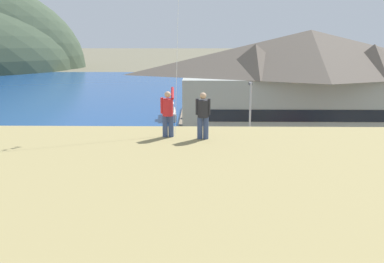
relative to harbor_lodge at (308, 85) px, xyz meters
The scene contains 16 objects.
ground_plane 24.72m from the harbor_lodge, 119.63° to the right, with size 600.00×600.00×0.00m, color #66604C.
parking_lot_pad 20.67m from the harbor_lodge, 126.81° to the right, with size 40.00×20.00×0.10m, color gray.
bay_water 41.37m from the harbor_lodge, 106.82° to the left, with size 360.00×84.00×0.03m, color navy.
harbor_lodge is the anchor object (origin of this frame).
storage_shed_waterside 9.91m from the harbor_lodge, behind, with size 6.06×5.72×4.40m.
wharf_dock 18.69m from the harbor_lodge, 131.13° to the left, with size 3.20×14.76×0.70m.
moored_boat_wharfside 20.41m from the harbor_lodge, 139.14° to the left, with size 2.29×5.71×2.16m.
moored_boat_outer_mooring 18.67m from the harbor_lodge, 118.20° to the left, with size 1.94×5.87×2.16m.
parked_car_mid_row_far 25.24m from the harbor_lodge, 147.45° to the right, with size 4.31×2.28×1.82m.
parked_car_back_row_left 21.38m from the harbor_lodge, 138.66° to the right, with size 4.32×2.31×1.82m.
parked_car_mid_row_near 20.50m from the harbor_lodge, 102.99° to the right, with size 4.36×2.37×1.82m.
parked_car_corner_spot 26.32m from the harbor_lodge, 125.68° to the right, with size 4.20×2.06×1.82m.
parked_car_front_row_red 15.17m from the harbor_lodge, 92.39° to the right, with size 4.29×2.23×1.82m.
parking_light_pole 12.55m from the harbor_lodge, 124.18° to the right, with size 0.24×0.78×7.36m.
person_kite_flyer 29.41m from the harbor_lodge, 114.35° to the right, with size 0.51×0.67×1.86m.
person_companion 29.16m from the harbor_lodge, 111.74° to the right, with size 0.55×0.40×1.74m.
Camera 1 is at (0.92, -21.49, 11.13)m, focal length 39.48 mm.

